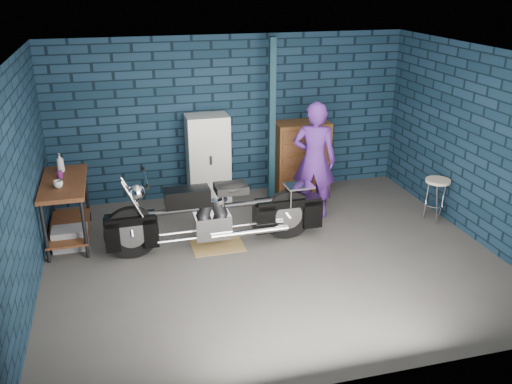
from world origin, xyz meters
TOP-DOWN VIEW (x-y plane):
  - ground at (0.00, 0.00)m, footprint 6.00×6.00m
  - room_walls at (0.00, 0.55)m, footprint 6.02×5.01m
  - support_post at (0.55, 1.95)m, footprint 0.10×0.10m
  - workbench at (-2.68, 1.26)m, footprint 0.60×1.40m
  - drip_mat at (-0.66, 0.52)m, footprint 0.73×0.55m
  - motorcycle at (-0.66, 0.52)m, footprint 2.61×0.73m
  - person at (1.02, 1.19)m, footprint 0.79×0.68m
  - storage_bin at (-2.66, 1.00)m, footprint 0.48×0.34m
  - locker at (-0.46, 2.23)m, footprint 0.69×0.49m
  - tool_chest at (1.18, 2.23)m, footprint 0.93×0.52m
  - shop_stool at (2.78, 0.51)m, footprint 0.41×0.41m
  - cup_a at (-2.72, 1.02)m, footprint 0.15×0.15m
  - mug_purple at (-2.72, 1.42)m, footprint 0.10×0.10m
  - bottle at (-2.73, 1.67)m, footprint 0.14×0.14m

SIDE VIEW (x-z plane):
  - ground at x=0.00m, z-range 0.00..0.00m
  - drip_mat at x=-0.66m, z-range 0.00..0.01m
  - storage_bin at x=-2.66m, z-range 0.00..0.30m
  - shop_stool at x=2.78m, z-range 0.00..0.68m
  - workbench at x=-2.68m, z-range 0.00..0.91m
  - motorcycle at x=-0.66m, z-range 0.00..1.15m
  - tool_chest at x=1.18m, z-range 0.00..1.24m
  - locker at x=-0.46m, z-range 0.00..1.47m
  - person at x=1.02m, z-range 0.00..1.84m
  - cup_a at x=-2.72m, z-range 0.91..1.01m
  - mug_purple at x=-2.72m, z-range 0.91..1.01m
  - bottle at x=-2.73m, z-range 0.91..1.19m
  - support_post at x=0.55m, z-range 0.00..2.70m
  - room_walls at x=0.00m, z-range 0.55..3.26m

